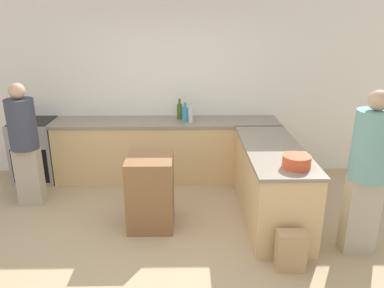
% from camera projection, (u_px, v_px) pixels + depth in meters
% --- Properties ---
extents(ground_plane, '(14.00, 14.00, 0.00)m').
position_uv_depth(ground_plane, '(160.00, 251.00, 4.04)').
color(ground_plane, tan).
extents(wall_back, '(8.00, 0.06, 2.70)m').
position_uv_depth(wall_back, '(167.00, 88.00, 5.77)').
color(wall_back, white).
rests_on(wall_back, ground_plane).
extents(counter_back, '(3.36, 0.65, 0.93)m').
position_uv_depth(counter_back, '(167.00, 150.00, 5.74)').
color(counter_back, '#D6B27A').
rests_on(counter_back, ground_plane).
extents(counter_peninsula, '(0.69, 1.85, 0.93)m').
position_uv_depth(counter_peninsula, '(271.00, 183.00, 4.60)').
color(counter_peninsula, '#D6B27A').
rests_on(counter_peninsula, ground_plane).
extents(range_oven, '(0.62, 0.63, 0.94)m').
position_uv_depth(range_oven, '(37.00, 150.00, 5.70)').
color(range_oven, '#99999E').
rests_on(range_oven, ground_plane).
extents(island_table, '(0.53, 0.59, 0.87)m').
position_uv_depth(island_table, '(151.00, 191.00, 4.43)').
color(island_table, brown).
rests_on(island_table, ground_plane).
extents(mixing_bowl, '(0.29, 0.29, 0.13)m').
position_uv_depth(mixing_bowl, '(296.00, 162.00, 3.84)').
color(mixing_bowl, '#DB512D').
rests_on(mixing_bowl, counter_peninsula).
extents(olive_oil_bottle, '(0.08, 0.08, 0.31)m').
position_uv_depth(olive_oil_bottle, '(180.00, 111.00, 5.65)').
color(olive_oil_bottle, '#475B1E').
rests_on(olive_oil_bottle, counter_back).
extents(vinegar_bottle_clear, '(0.06, 0.06, 0.30)m').
position_uv_depth(vinegar_bottle_clear, '(191.00, 114.00, 5.46)').
color(vinegar_bottle_clear, silver).
rests_on(vinegar_bottle_clear, counter_back).
extents(dish_soap_bottle, '(0.09, 0.09, 0.28)m').
position_uv_depth(dish_soap_bottle, '(185.00, 114.00, 5.53)').
color(dish_soap_bottle, '#338CBF').
rests_on(dish_soap_bottle, counter_back).
extents(person_by_range, '(0.35, 0.35, 1.63)m').
position_uv_depth(person_by_range, '(24.00, 141.00, 4.80)').
color(person_by_range, '#ADA38E').
rests_on(person_by_range, ground_plane).
extents(person_at_peninsula, '(0.37, 0.37, 1.75)m').
position_uv_depth(person_at_peninsula, '(368.00, 169.00, 3.76)').
color(person_at_peninsula, '#ADA38E').
rests_on(person_at_peninsula, ground_plane).
extents(paper_bag, '(0.29, 0.17, 0.41)m').
position_uv_depth(paper_bag, '(291.00, 251.00, 3.70)').
color(paper_bag, tan).
rests_on(paper_bag, ground_plane).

